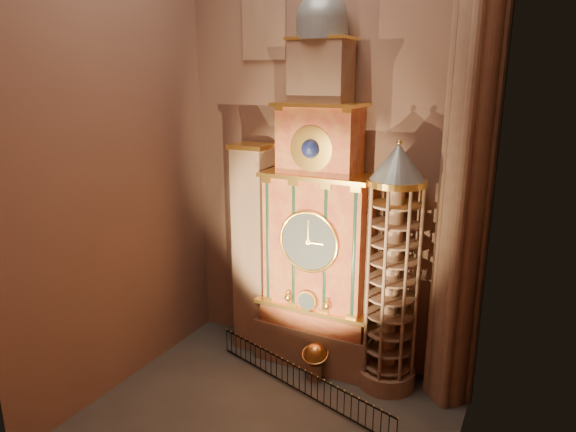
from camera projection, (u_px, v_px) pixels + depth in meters
The scene contains 10 objects.
floor at pixel (265, 421), 20.30m from camera, with size 14.00×14.00×0.00m, color #383330.
wall_back at pixel (329, 128), 22.56m from camera, with size 22.00×22.00×0.00m, color brown.
wall_left at pixel (109, 133), 20.50m from camera, with size 22.00×22.00×0.00m, color brown.
wall_right at pixel (477, 157), 14.32m from camera, with size 22.00×22.00×0.00m, color brown.
astronomical_clock at pixel (318, 228), 22.80m from camera, with size 5.60×2.41×16.70m.
portrait_tower at pixel (253, 249), 24.72m from camera, with size 1.80×1.60×10.20m.
stair_turret at pixel (392, 273), 21.40m from camera, with size 2.50×2.50×10.80m.
gothic_pier at pixel (471, 137), 19.01m from camera, with size 2.04×2.04×22.00m.
celestial_globe at pixel (315, 358), 22.87m from camera, with size 1.30×1.23×1.75m.
iron_railing at pixel (299, 380), 21.96m from camera, with size 9.32×2.86×1.15m.
Camera 1 is at (8.81, -15.10, 13.17)m, focal length 32.00 mm.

